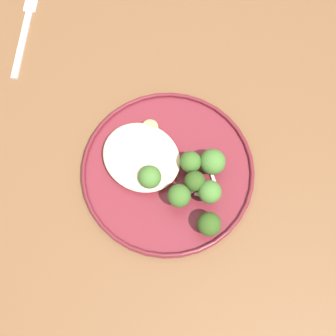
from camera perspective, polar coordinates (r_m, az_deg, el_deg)
name	(u,v)px	position (r m, az deg, el deg)	size (l,w,h in m)	color
ground	(166,238)	(1.41, -0.35, -9.83)	(6.00, 6.00, 0.00)	#665B51
wooden_dining_table	(163,182)	(0.77, -0.64, -2.03)	(1.40, 1.00, 0.74)	brown
dinner_plate	(168,170)	(0.68, 0.00, -0.31)	(0.29, 0.29, 0.02)	maroon
noodle_bed	(141,157)	(0.67, -3.76, 1.59)	(0.13, 0.12, 0.03)	beige
seared_scallop_tilted_round	(126,155)	(0.68, -5.89, 1.90)	(0.03, 0.03, 0.02)	beige
seared_scallop_center_golden	(138,184)	(0.66, -4.25, -2.25)	(0.02, 0.02, 0.01)	beige
seared_scallop_front_small	(154,178)	(0.66, -2.01, -1.42)	(0.03, 0.03, 0.01)	#DBB77A
seared_scallop_large_seared	(150,128)	(0.69, -2.54, 5.62)	(0.03, 0.03, 0.01)	#E5C689
seared_scallop_half_hidden	(150,159)	(0.67, -2.53, 1.23)	(0.02, 0.02, 0.01)	beige
broccoli_floret_rear_charred	(179,196)	(0.63, 1.57, -3.97)	(0.04, 0.04, 0.06)	#89A356
broccoli_floret_split_head	(210,192)	(0.63, 5.92, -3.37)	(0.04, 0.04, 0.06)	#7A994C
broccoli_floret_right_tilted	(191,162)	(0.65, 3.19, 0.83)	(0.03, 0.03, 0.05)	#7A994C
broccoli_floret_left_leaning	(151,178)	(0.64, -2.36, -1.46)	(0.04, 0.04, 0.05)	#7A994C
broccoli_floret_center_pile	(209,224)	(0.63, 5.81, -7.89)	(0.04, 0.04, 0.05)	#7A994C
broccoli_floret_small_sprig	(194,183)	(0.63, 3.63, -2.13)	(0.03, 0.03, 0.06)	#7A994C
broccoli_floret_near_rim	(212,162)	(0.65, 6.28, 0.86)	(0.04, 0.04, 0.05)	#89A356
onion_sliver_long_sliver	(197,188)	(0.67, 4.11, -2.87)	(0.04, 0.01, 0.00)	silver
onion_sliver_short_strip	(207,196)	(0.66, 5.50, -3.90)	(0.04, 0.01, 0.00)	silver
onion_sliver_curled_piece	(212,175)	(0.67, 6.21, -0.97)	(0.04, 0.01, 0.00)	silver
dinner_fork	(25,33)	(0.86, -19.57, 17.52)	(0.11, 0.17, 0.00)	silver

